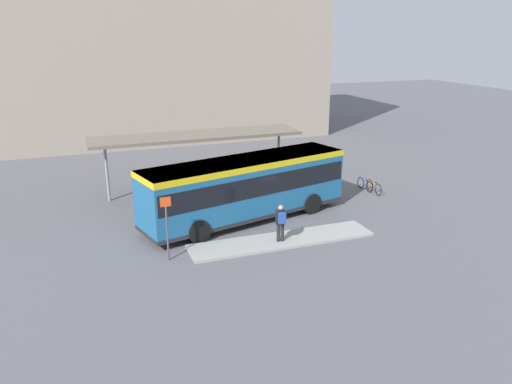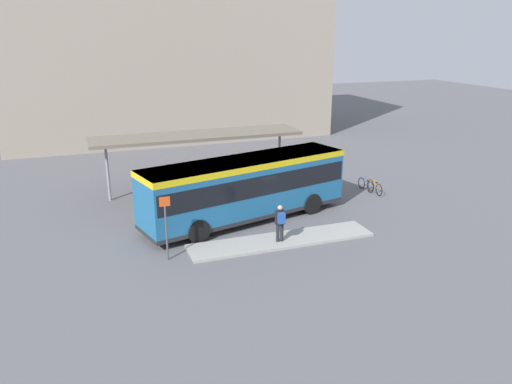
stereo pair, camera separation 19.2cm
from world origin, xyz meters
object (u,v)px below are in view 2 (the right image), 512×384
object	(u,v)px
pedestrian_waiting	(280,221)
bicycle_orange	(375,187)
platform_sign	(166,225)
city_bus	(246,185)
bicycle_blue	(366,185)
potted_planter_near_shelter	(214,193)

from	to	relation	value
pedestrian_waiting	bicycle_orange	size ratio (longest dim) A/B	1.03
pedestrian_waiting	bicycle_orange	xyz separation A→B (m)	(8.15, 4.95, -0.75)
pedestrian_waiting	platform_sign	distance (m)	5.10
city_bus	bicycle_blue	bearing A→B (deg)	0.30
city_bus	potted_planter_near_shelter	size ratio (longest dim) A/B	8.62
city_bus	potted_planter_near_shelter	distance (m)	3.17
bicycle_orange	potted_planter_near_shelter	xyz separation A→B (m)	(-9.53, 1.26, 0.30)
city_bus	potted_planter_near_shelter	bearing A→B (deg)	94.15
pedestrian_waiting	bicycle_blue	distance (m)	9.77
platform_sign	bicycle_blue	bearing A→B (deg)	23.00
bicycle_orange	platform_sign	size ratio (longest dim) A/B	0.60
potted_planter_near_shelter	platform_sign	bearing A→B (deg)	-121.16
bicycle_orange	city_bus	bearing A→B (deg)	103.14
bicycle_orange	pedestrian_waiting	bearing A→B (deg)	124.34
pedestrian_waiting	bicycle_orange	world-z (taller)	pedestrian_waiting
bicycle_orange	bicycle_blue	bearing A→B (deg)	19.00
bicycle_blue	bicycle_orange	bearing A→B (deg)	-166.46
bicycle_orange	potted_planter_near_shelter	world-z (taller)	potted_planter_near_shelter
pedestrian_waiting	potted_planter_near_shelter	world-z (taller)	pedestrian_waiting
bicycle_orange	potted_planter_near_shelter	size ratio (longest dim) A/B	1.30
potted_planter_near_shelter	bicycle_orange	bearing A→B (deg)	-7.51
bicycle_orange	potted_planter_near_shelter	bearing A→B (deg)	85.55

